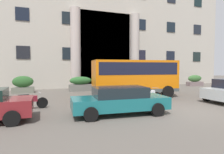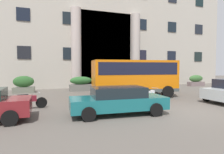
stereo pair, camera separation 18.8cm
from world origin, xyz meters
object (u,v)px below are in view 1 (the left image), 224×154
(hedge_planter_entrance_right, at_px, (23,85))
(motorcycle_near_kerb, at_px, (216,91))
(bus_stop_sign, at_px, (173,75))
(hedge_planter_west, at_px, (154,82))
(hedge_planter_far_east, at_px, (81,84))
(motorcycle_far_end, at_px, (148,95))
(parked_compact_extra, at_px, (120,100))
(scooter_by_planter, at_px, (27,101))
(hedge_planter_far_west, at_px, (118,81))
(hedge_planter_entrance_left, at_px, (195,81))
(orange_minibus, at_px, (134,75))

(hedge_planter_entrance_right, xyz_separation_m, motorcycle_near_kerb, (14.36, -7.45, -0.27))
(motorcycle_near_kerb, bearing_deg, bus_stop_sign, 110.49)
(hedge_planter_west, relative_size, hedge_planter_far_east, 0.93)
(hedge_planter_far_east, relative_size, motorcycle_far_end, 1.10)
(parked_compact_extra, distance_m, scooter_by_planter, 5.00)
(hedge_planter_entrance_right, xyz_separation_m, hedge_planter_far_east, (5.06, -0.42, -0.06))
(hedge_planter_far_west, height_order, hedge_planter_entrance_left, hedge_planter_far_west)
(bus_stop_sign, distance_m, hedge_planter_far_west, 5.57)
(hedge_planter_far_east, bearing_deg, hedge_planter_west, 1.52)
(motorcycle_far_end, bearing_deg, parked_compact_extra, -157.53)
(hedge_planter_far_west, height_order, hedge_planter_west, hedge_planter_far_west)
(hedge_planter_far_east, xyz_separation_m, parked_compact_extra, (0.10, -9.57, 0.02))
(orange_minibus, bearing_deg, hedge_planter_entrance_right, 154.93)
(parked_compact_extra, bearing_deg, hedge_planter_far_west, 72.28)
(parked_compact_extra, bearing_deg, bus_stop_sign, 42.82)
(bus_stop_sign, relative_size, hedge_planter_entrance_right, 1.34)
(orange_minibus, height_order, parked_compact_extra, orange_minibus)
(parked_compact_extra, bearing_deg, orange_minibus, 60.36)
(orange_minibus, xyz_separation_m, scooter_by_planter, (-7.48, -2.25, -1.20))
(motorcycle_far_end, bearing_deg, scooter_by_planter, 163.08)
(hedge_planter_entrance_right, relative_size, hedge_planter_entrance_left, 0.87)
(orange_minibus, distance_m, motorcycle_far_end, 2.72)
(hedge_planter_entrance_left, distance_m, motorcycle_far_end, 13.28)
(hedge_planter_far_east, bearing_deg, motorcycle_far_end, -66.60)
(parked_compact_extra, bearing_deg, scooter_by_planter, 153.39)
(bus_stop_sign, relative_size, hedge_planter_far_west, 1.40)
(motorcycle_near_kerb, bearing_deg, scooter_by_planter, -168.02)
(orange_minibus, relative_size, bus_stop_sign, 2.69)
(orange_minibus, distance_m, hedge_planter_west, 7.21)
(bus_stop_sign, bearing_deg, hedge_planter_entrance_left, 27.78)
(bus_stop_sign, height_order, hedge_planter_entrance_left, bus_stop_sign)
(hedge_planter_entrance_left, relative_size, motorcycle_near_kerb, 1.02)
(hedge_planter_entrance_left, height_order, hedge_planter_far_east, hedge_planter_far_east)
(orange_minibus, xyz_separation_m, bus_stop_sign, (5.36, 2.10, -0.15))
(bus_stop_sign, distance_m, motorcycle_near_kerb, 4.53)
(hedge_planter_far_west, height_order, scooter_by_planter, hedge_planter_far_west)
(hedge_planter_far_east, bearing_deg, orange_minibus, -55.55)
(bus_stop_sign, xyz_separation_m, motorcycle_near_kerb, (0.65, -4.35, -1.06))
(scooter_by_planter, bearing_deg, hedge_planter_entrance_left, 9.52)
(orange_minibus, bearing_deg, hedge_planter_west, 51.39)
(hedge_planter_west, height_order, hedge_planter_entrance_right, hedge_planter_entrance_right)
(orange_minibus, height_order, hedge_planter_west, orange_minibus)
(bus_stop_sign, distance_m, motorcycle_far_end, 7.22)
(hedge_planter_west, xyz_separation_m, motorcycle_far_end, (-5.24, -7.43, -0.14))
(hedge_planter_west, bearing_deg, motorcycle_near_kerb, -82.67)
(bus_stop_sign, height_order, scooter_by_planter, bus_stop_sign)
(orange_minibus, xyz_separation_m, motorcycle_near_kerb, (6.02, -2.25, -1.21))
(hedge_planter_west, distance_m, motorcycle_near_kerb, 7.31)
(bus_stop_sign, height_order, hedge_planter_far_east, bus_stop_sign)
(parked_compact_extra, xyz_separation_m, motorcycle_far_end, (3.02, 2.36, -0.23))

